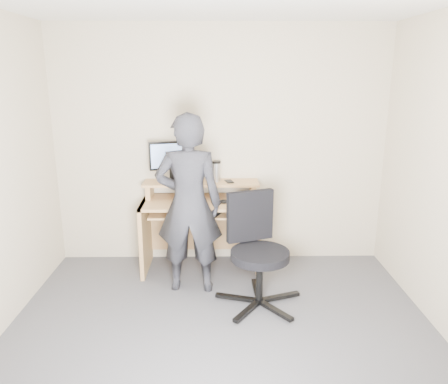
{
  "coord_description": "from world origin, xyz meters",
  "views": [
    {
      "loc": [
        -0.02,
        -2.82,
        2.02
      ],
      "look_at": [
        0.03,
        1.05,
        0.95
      ],
      "focal_mm": 35.0,
      "sensor_mm": 36.0,
      "label": 1
    }
  ],
  "objects_px": {
    "desk": "(201,217)",
    "office_chair": "(256,246)",
    "monitor": "(171,158)",
    "person": "(189,204)"
  },
  "relations": [
    {
      "from": "monitor",
      "to": "desk",
      "type": "bearing_deg",
      "value": -27.18
    },
    {
      "from": "monitor",
      "to": "office_chair",
      "type": "relative_size",
      "value": 0.45
    },
    {
      "from": "monitor",
      "to": "person",
      "type": "bearing_deg",
      "value": -87.37
    },
    {
      "from": "desk",
      "to": "person",
      "type": "xyz_separation_m",
      "value": [
        -0.09,
        -0.52,
        0.29
      ]
    },
    {
      "from": "desk",
      "to": "office_chair",
      "type": "relative_size",
      "value": 1.23
    },
    {
      "from": "monitor",
      "to": "person",
      "type": "distance_m",
      "value": 0.69
    },
    {
      "from": "desk",
      "to": "monitor",
      "type": "height_order",
      "value": "monitor"
    },
    {
      "from": "desk",
      "to": "office_chair",
      "type": "height_order",
      "value": "office_chair"
    },
    {
      "from": "desk",
      "to": "person",
      "type": "distance_m",
      "value": 0.6
    },
    {
      "from": "desk",
      "to": "monitor",
      "type": "relative_size",
      "value": 2.73
    }
  ]
}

